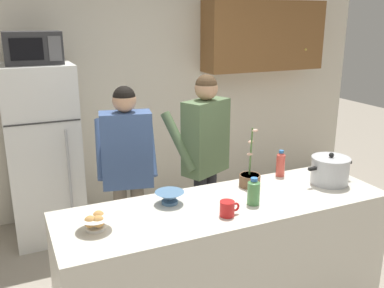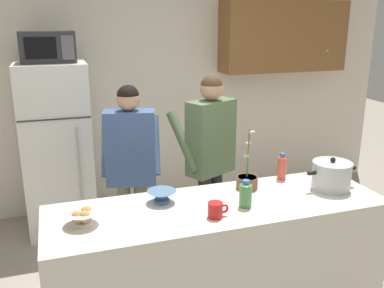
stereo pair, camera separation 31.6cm
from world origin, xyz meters
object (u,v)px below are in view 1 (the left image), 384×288
at_px(refrigerator, 43,153).
at_px(coffee_mug, 228,209).
at_px(bottle_mid_counter, 254,191).
at_px(potted_orchid, 250,178).
at_px(empty_bowl, 170,197).
at_px(cooking_pot, 330,170).
at_px(bread_bowl, 95,221).
at_px(microwave, 32,48).
at_px(person_near_pot, 127,160).
at_px(bottle_near_edge, 281,164).
at_px(person_by_sink, 205,147).

xyz_separation_m(refrigerator, coffee_mug, (0.87, -2.01, 0.13)).
bearing_deg(bottle_mid_counter, potted_orchid, 62.65).
relative_size(refrigerator, empty_bowl, 8.81).
bearing_deg(cooking_pot, potted_orchid, 161.19).
bearing_deg(bottle_mid_counter, refrigerator, 119.75).
height_order(bread_bowl, potted_orchid, potted_orchid).
bearing_deg(coffee_mug, bread_bowl, 168.86).
relative_size(microwave, empty_bowl, 2.52).
xyz_separation_m(person_near_pot, bottle_near_edge, (1.00, -0.67, 0.04)).
bearing_deg(cooking_pot, bread_bowl, -179.61).
distance_m(cooking_pot, bread_bowl, 1.70).
distance_m(bottle_near_edge, potted_orchid, 0.33).
distance_m(refrigerator, empty_bowl, 1.82).
distance_m(coffee_mug, bread_bowl, 0.78).
bearing_deg(empty_bowl, bottle_near_edge, 7.29).
relative_size(person_by_sink, bottle_mid_counter, 9.07).
bearing_deg(person_near_pot, bread_bowl, -115.58).
relative_size(microwave, person_near_pot, 0.30).
bearing_deg(microwave, coffee_mug, -66.34).
xyz_separation_m(person_near_pot, person_by_sink, (0.67, -0.05, 0.04)).
relative_size(refrigerator, person_by_sink, 1.03).
bearing_deg(coffee_mug, bottle_mid_counter, 18.85).
bearing_deg(refrigerator, bread_bowl, -86.75).
bearing_deg(microwave, refrigerator, 90.07).
bearing_deg(cooking_pot, refrigerator, 134.23).
height_order(empty_bowl, potted_orchid, potted_orchid).
xyz_separation_m(bread_bowl, potted_orchid, (1.14, 0.20, 0.01)).
xyz_separation_m(cooking_pot, bottle_mid_counter, (-0.70, -0.08, -0.01)).
xyz_separation_m(bottle_mid_counter, potted_orchid, (0.14, 0.27, -0.03)).
height_order(person_by_sink, bottle_near_edge, person_by_sink).
relative_size(bread_bowl, bottle_mid_counter, 1.14).
bearing_deg(coffee_mug, bottle_near_edge, 31.94).
xyz_separation_m(empty_bowl, potted_orchid, (0.63, 0.04, 0.01)).
bearing_deg(person_by_sink, person_near_pot, 175.59).
distance_m(person_by_sink, cooking_pot, 1.06).
bearing_deg(potted_orchid, bottle_mid_counter, -117.35).
height_order(bread_bowl, empty_bowl, bread_bowl).
bearing_deg(empty_bowl, potted_orchid, 3.81).
xyz_separation_m(cooking_pot, empty_bowl, (-1.18, 0.15, -0.05)).
bearing_deg(empty_bowl, coffee_mug, -50.54).
xyz_separation_m(cooking_pot, coffee_mug, (-0.93, -0.16, -0.05)).
bearing_deg(empty_bowl, refrigerator, 109.93).
distance_m(refrigerator, microwave, 0.98).
bearing_deg(bread_bowl, bottle_mid_counter, -4.10).
distance_m(person_near_pot, bread_bowl, 1.05).
relative_size(refrigerator, microwave, 3.50).
height_order(person_by_sink, coffee_mug, person_by_sink).
xyz_separation_m(coffee_mug, potted_orchid, (0.37, 0.35, 0.01)).
distance_m(refrigerator, potted_orchid, 2.08).
height_order(cooking_pot, potted_orchid, potted_orchid).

